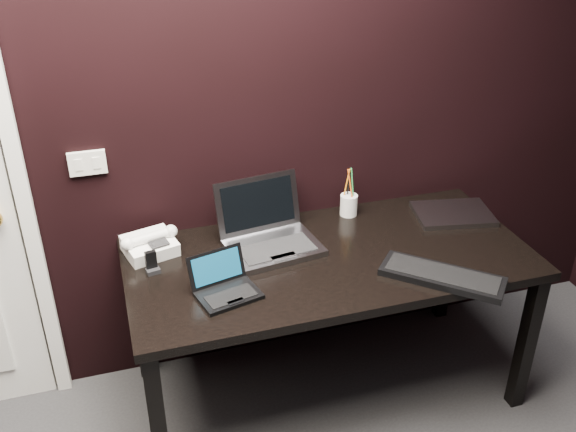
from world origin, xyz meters
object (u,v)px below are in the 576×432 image
object	(u,v)px
silver_laptop	(269,235)
pen_cup	(349,204)
desk_phone	(150,245)
mobile_phone	(152,264)
ext_keyboard	(442,276)
netbook	(225,287)
closed_laptop	(453,214)
desk	(329,271)

from	to	relation	value
silver_laptop	pen_cup	xyz separation A→B (m)	(0.43, 0.16, 0.01)
silver_laptop	desk_phone	bearing A→B (deg)	170.39
mobile_phone	desk_phone	bearing A→B (deg)	86.32
ext_keyboard	mobile_phone	size ratio (longest dim) A/B	5.03
netbook	closed_laptop	size ratio (longest dim) A/B	0.69
ext_keyboard	closed_laptop	xyz separation A→B (m)	(0.31, 0.45, -0.00)
pen_cup	ext_keyboard	bearing A→B (deg)	-75.79
silver_laptop	ext_keyboard	world-z (taller)	silver_laptop
desk	closed_laptop	world-z (taller)	closed_laptop
desk_phone	mobile_phone	xyz separation A→B (m)	(-0.01, -0.14, -0.01)
desk_phone	mobile_phone	world-z (taller)	desk_phone
pen_cup	mobile_phone	bearing A→B (deg)	-166.91
desk	desk_phone	distance (m)	0.77
desk	desk_phone	world-z (taller)	desk_phone
ext_keyboard	closed_laptop	distance (m)	0.55
mobile_phone	ext_keyboard	bearing A→B (deg)	-19.78
desk_phone	silver_laptop	bearing A→B (deg)	-9.61
mobile_phone	netbook	bearing A→B (deg)	-43.02
netbook	closed_laptop	distance (m)	1.19
mobile_phone	pen_cup	bearing A→B (deg)	13.09
netbook	ext_keyboard	xyz separation A→B (m)	(0.84, -0.16, -0.01)
netbook	ext_keyboard	distance (m)	0.86
desk	mobile_phone	distance (m)	0.74
closed_laptop	pen_cup	distance (m)	0.49
silver_laptop	mobile_phone	distance (m)	0.51
netbook	pen_cup	world-z (taller)	pen_cup
closed_laptop	desk_phone	world-z (taller)	desk_phone
ext_keyboard	mobile_phone	world-z (taller)	mobile_phone
silver_laptop	closed_laptop	bearing A→B (deg)	0.19
silver_laptop	desk_phone	size ratio (longest dim) A/B	1.68
silver_laptop	mobile_phone	world-z (taller)	silver_laptop
desk	netbook	size ratio (longest dim) A/B	6.28
silver_laptop	pen_cup	bearing A→B (deg)	20.54
netbook	desk	bearing A→B (deg)	16.28
silver_laptop	pen_cup	distance (m)	0.46
silver_laptop	ext_keyboard	bearing A→B (deg)	-37.55
desk_phone	pen_cup	distance (m)	0.93
ext_keyboard	desk	bearing A→B (deg)	140.56
silver_laptop	ext_keyboard	xyz separation A→B (m)	(0.58, -0.45, -0.04)
mobile_phone	closed_laptop	bearing A→B (deg)	2.44
silver_laptop	closed_laptop	world-z (taller)	silver_laptop
netbook	mobile_phone	distance (m)	0.34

